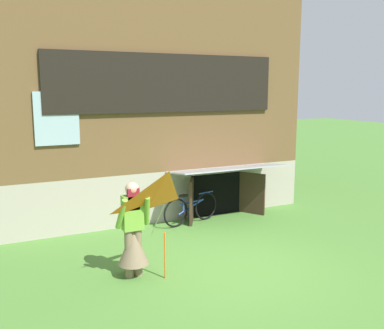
# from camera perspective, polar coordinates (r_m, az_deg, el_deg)

# --- Properties ---
(ground_plane) EXTENTS (60.00, 60.00, 0.00)m
(ground_plane) POSITION_cam_1_polar(r_m,az_deg,el_deg) (8.07, 5.29, -13.10)
(ground_plane) COLOR #4C7F33
(log_house) EXTENTS (7.56, 6.52, 5.62)m
(log_house) POSITION_cam_1_polar(r_m,az_deg,el_deg) (12.66, -8.05, 8.26)
(log_house) COLOR #ADA393
(log_house) RESTS_ON ground_plane
(person) EXTENTS (0.61, 0.52, 1.64)m
(person) POSITION_cam_1_polar(r_m,az_deg,el_deg) (7.46, -7.69, -9.42)
(person) COLOR #7F6B51
(person) RESTS_ON ground_plane
(kite) EXTENTS (1.18, 1.07, 1.79)m
(kite) POSITION_cam_1_polar(r_m,az_deg,el_deg) (6.92, -2.95, -4.71)
(kite) COLOR orange
(kite) RESTS_ON ground_plane
(bicycle_blue) EXTENTS (1.57, 0.43, 0.73)m
(bicycle_blue) POSITION_cam_1_polar(r_m,az_deg,el_deg) (10.33, -0.12, -5.79)
(bicycle_blue) COLOR black
(bicycle_blue) RESTS_ON ground_plane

